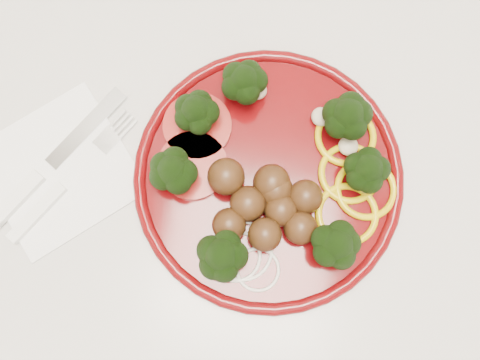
% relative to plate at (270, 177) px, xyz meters
% --- Properties ---
extents(counter, '(2.40, 0.60, 0.90)m').
position_rel_plate_xyz_m(counter, '(0.06, 0.03, -0.47)').
color(counter, silver).
rests_on(counter, ground).
extents(plate, '(0.30, 0.30, 0.06)m').
position_rel_plate_xyz_m(plate, '(0.00, 0.00, 0.00)').
color(plate, '#510507').
rests_on(plate, counter).
extents(napkin, '(0.21, 0.21, 0.00)m').
position_rel_plate_xyz_m(napkin, '(-0.23, -0.03, -0.02)').
color(napkin, white).
rests_on(napkin, counter).
extents(knife, '(0.13, 0.19, 0.01)m').
position_rel_plate_xyz_m(knife, '(-0.25, -0.04, -0.01)').
color(knife, silver).
rests_on(knife, napkin).
extents(fork, '(0.11, 0.17, 0.01)m').
position_rel_plate_xyz_m(fork, '(-0.23, -0.06, -0.01)').
color(fork, white).
rests_on(fork, napkin).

